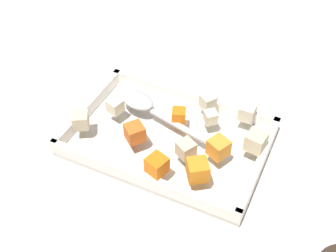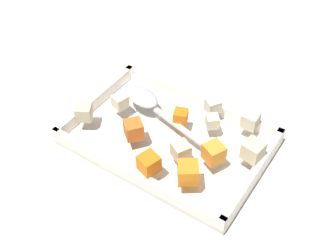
# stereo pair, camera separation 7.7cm
# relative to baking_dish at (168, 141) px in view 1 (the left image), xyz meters

# --- Properties ---
(ground_plane) EXTENTS (4.00, 4.00, 0.00)m
(ground_plane) POSITION_rel_baking_dish_xyz_m (-0.02, 0.00, -0.01)
(ground_plane) COLOR beige
(baking_dish) EXTENTS (0.36, 0.24, 0.04)m
(baking_dish) POSITION_rel_baking_dish_xyz_m (0.00, 0.00, 0.00)
(baking_dish) COLOR white
(baking_dish) RESTS_ON ground_plane
(carrot_chunk_back_center) EXTENTS (0.04, 0.04, 0.03)m
(carrot_chunk_back_center) POSITION_rel_baking_dish_xyz_m (-0.04, -0.05, 0.04)
(carrot_chunk_back_center) COLOR orange
(carrot_chunk_back_center) RESTS_ON baking_dish
(carrot_chunk_corner_sw) EXTENTS (0.04, 0.04, 0.03)m
(carrot_chunk_corner_sw) POSITION_rel_baking_dish_xyz_m (0.10, -0.02, 0.04)
(carrot_chunk_corner_sw) COLOR orange
(carrot_chunk_corner_sw) RESTS_ON baking_dish
(carrot_chunk_near_spoon) EXTENTS (0.04, 0.04, 0.03)m
(carrot_chunk_near_spoon) POSITION_rel_baking_dish_xyz_m (0.02, -0.10, 0.04)
(carrot_chunk_near_spoon) COLOR orange
(carrot_chunk_near_spoon) RESTS_ON baking_dish
(carrot_chunk_rim_edge) EXTENTS (0.05, 0.05, 0.03)m
(carrot_chunk_rim_edge) POSITION_rel_baking_dish_xyz_m (0.09, -0.08, 0.05)
(carrot_chunk_rim_edge) COLOR orange
(carrot_chunk_rim_edge) RESTS_ON baking_dish
(carrot_chunk_far_left) EXTENTS (0.03, 0.03, 0.03)m
(carrot_chunk_far_left) POSITION_rel_baking_dish_xyz_m (0.01, 0.03, 0.04)
(carrot_chunk_far_left) COLOR orange
(carrot_chunk_far_left) RESTS_ON baking_dish
(potato_chunk_corner_nw) EXTENTS (0.04, 0.04, 0.03)m
(potato_chunk_corner_nw) POSITION_rel_baking_dish_xyz_m (-0.15, -0.06, 0.04)
(potato_chunk_corner_nw) COLOR beige
(potato_chunk_corner_nw) RESTS_ON baking_dish
(potato_chunk_heap_top) EXTENTS (0.03, 0.03, 0.02)m
(potato_chunk_heap_top) POSITION_rel_baking_dish_xyz_m (0.06, 0.05, 0.04)
(potato_chunk_heap_top) COLOR beige
(potato_chunk_heap_top) RESTS_ON baking_dish
(potato_chunk_near_left) EXTENTS (0.04, 0.04, 0.03)m
(potato_chunk_near_left) POSITION_rel_baking_dish_xyz_m (0.05, -0.04, 0.04)
(potato_chunk_near_left) COLOR beige
(potato_chunk_near_left) RESTS_ON baking_dish
(potato_chunk_heap_side) EXTENTS (0.04, 0.04, 0.03)m
(potato_chunk_heap_side) POSITION_rel_baking_dish_xyz_m (0.16, 0.02, 0.05)
(potato_chunk_heap_side) COLOR beige
(potato_chunk_heap_side) RESTS_ON baking_dish
(potato_chunk_mid_left) EXTENTS (0.03, 0.03, 0.03)m
(potato_chunk_mid_left) POSITION_rel_baking_dish_xyz_m (-0.11, 0.01, 0.04)
(potato_chunk_mid_left) COLOR beige
(potato_chunk_mid_left) RESTS_ON baking_dish
(parsnip_chunk_mid_right) EXTENTS (0.04, 0.04, 0.03)m
(parsnip_chunk_mid_right) POSITION_rel_baking_dish_xyz_m (0.04, 0.09, 0.04)
(parsnip_chunk_mid_right) COLOR beige
(parsnip_chunk_mid_right) RESTS_ON baking_dish
(parsnip_chunk_corner_ne) EXTENTS (0.03, 0.03, 0.03)m
(parsnip_chunk_corner_ne) POSITION_rel_baking_dish_xyz_m (0.12, 0.09, 0.04)
(parsnip_chunk_corner_ne) COLOR beige
(parsnip_chunk_corner_ne) RESTS_ON baking_dish
(serving_spoon) EXTENTS (0.25, 0.09, 0.02)m
(serving_spoon) POSITION_rel_baking_dish_xyz_m (-0.07, 0.04, 0.04)
(serving_spoon) COLOR silver
(serving_spoon) RESTS_ON baking_dish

